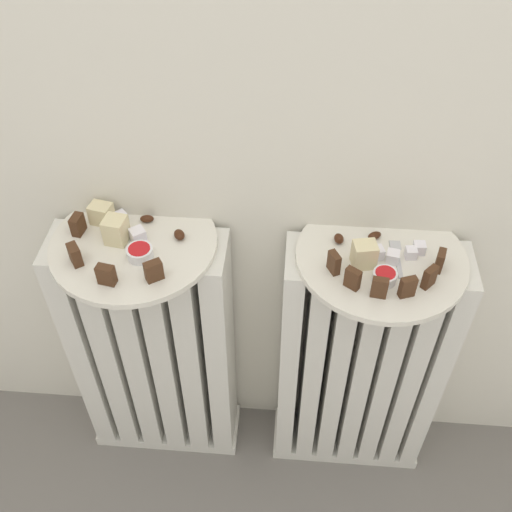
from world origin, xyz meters
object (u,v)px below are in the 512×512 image
Objects in this scene: radiator_left at (156,354)px; fork at (397,256)px; plate_left at (134,244)px; plate_right at (381,258)px; jam_bowl_left at (140,252)px; radiator_right at (358,367)px; jam_bowl_right at (385,276)px.

fork reaches higher than radiator_left.
plate_left is 0.45m from plate_right.
jam_bowl_left is at bearing -175.35° from fork.
jam_bowl_left is (-0.43, -0.04, 0.36)m from radiator_right.
plate_left and plate_right have the same top height.
plate_left is 1.00× the size of plate_right.
jam_bowl_right reaches higher than radiator_right.
radiator_left is 15.70× the size of jam_bowl_right.
jam_bowl_left is at bearing -60.06° from plate_left.
radiator_right is at bearing 0.00° from plate_left.
plate_left is (-0.00, 0.00, 0.34)m from radiator_left.
radiator_right is 0.37m from jam_bowl_right.
radiator_left is 0.36m from jam_bowl_left.
jam_bowl_right is 0.07m from fork.
jam_bowl_left is 1.12× the size of jam_bowl_right.
radiator_left is at bearing -180.00° from radiator_right.
plate_left is 6.51× the size of jam_bowl_left.
plate_right is 0.06m from jam_bowl_right.
jam_bowl_left is at bearing -60.06° from radiator_left.
plate_right is at bearing 178.03° from fork.
jam_bowl_left reaches higher than radiator_left.
radiator_left is 0.45m from radiator_right.
radiator_right is (0.45, 0.00, 0.00)m from radiator_left.
plate_right is 3.27× the size of fork.
fork reaches higher than radiator_right.
jam_bowl_right reaches higher than plate_left.
jam_bowl_left is at bearing 176.89° from jam_bowl_right.
plate_left is 0.46m from jam_bowl_right.
radiator_left is 14.00× the size of jam_bowl_left.
plate_right is 6.51× the size of jam_bowl_left.
jam_bowl_right is at bearing -90.33° from plate_right.
plate_left is 3.27× the size of fork.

